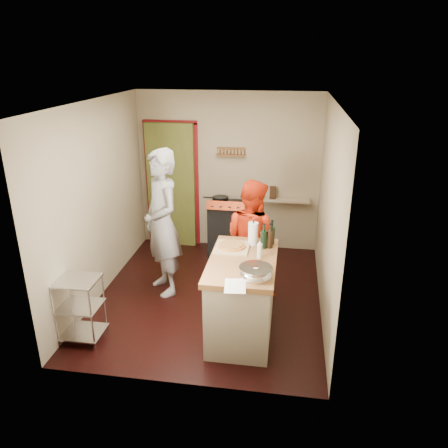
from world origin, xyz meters
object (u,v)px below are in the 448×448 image
(stove, at_px, (228,228))
(person_red, at_px, (252,238))
(person_stripe, at_px, (162,224))
(wire_shelving, at_px, (80,307))
(island, at_px, (242,295))

(stove, height_order, person_red, person_red)
(person_red, bearing_deg, person_stripe, 40.77)
(wire_shelving, height_order, person_stripe, person_stripe)
(stove, height_order, person_stripe, person_stripe)
(wire_shelving, xyz_separation_m, island, (1.81, 0.43, 0.07))
(island, xyz_separation_m, person_stripe, (-1.18, 0.83, 0.50))
(wire_shelving, bearing_deg, person_stripe, 63.48)
(stove, distance_m, person_stripe, 1.63)
(stove, relative_size, person_stripe, 0.50)
(wire_shelving, xyz_separation_m, person_stripe, (0.63, 1.27, 0.57))
(wire_shelving, relative_size, island, 0.57)
(island, height_order, person_stripe, person_stripe)
(wire_shelving, relative_size, person_red, 0.49)
(wire_shelving, bearing_deg, island, 13.44)
(stove, bearing_deg, wire_shelving, -116.85)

